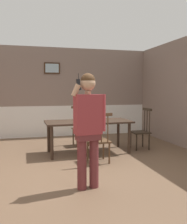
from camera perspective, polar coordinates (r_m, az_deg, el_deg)
ground_plane at (r=4.53m, az=-1.51°, el=-13.96°), size 8.08×8.08×0.00m
room_back_partition at (r=7.91m, az=-7.56°, el=4.23°), size 5.78×0.17×2.83m
dining_table at (r=5.73m, az=-1.23°, el=-2.92°), size 2.03×0.94×0.76m
chair_near_window at (r=6.56m, az=-3.14°, el=-3.61°), size 0.46×0.46×1.05m
chair_by_doorway at (r=4.98m, az=1.28°, el=-6.50°), size 0.46×0.46×1.03m
chair_at_table_head at (r=6.26m, az=11.21°, el=-4.26°), size 0.44×0.44×1.03m
person_figure at (r=3.60m, az=-1.22°, el=-2.56°), size 0.55×0.26×1.73m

